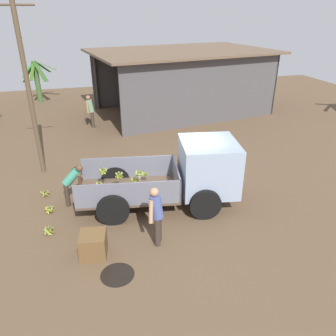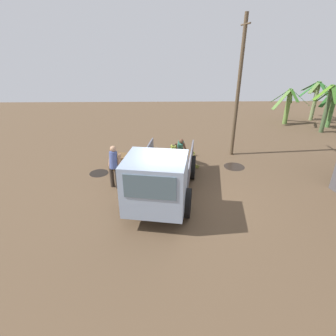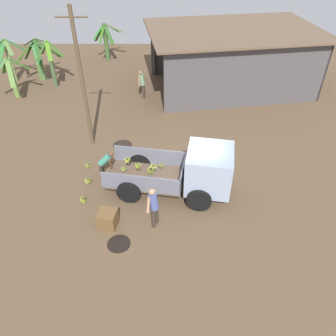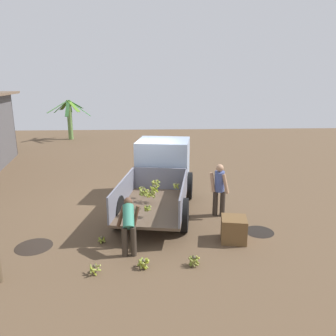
# 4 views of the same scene
# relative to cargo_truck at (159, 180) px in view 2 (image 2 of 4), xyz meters

# --- Properties ---
(ground) EXTENTS (36.00, 36.00, 0.00)m
(ground) POSITION_rel_cargo_truck_xyz_m (-0.31, 0.75, -1.10)
(ground) COLOR brown
(mud_patch_0) EXTENTS (0.93, 0.93, 0.01)m
(mud_patch_0) POSITION_rel_cargo_truck_xyz_m (-3.32, 3.38, -1.10)
(mud_patch_0) COLOR black
(mud_patch_0) RESTS_ON ground
(mud_patch_1) EXTENTS (0.81, 0.81, 0.01)m
(mud_patch_1) POSITION_rel_cargo_truck_xyz_m (-2.78, -2.62, -1.10)
(mud_patch_1) COLOR black
(mud_patch_1) RESTS_ON ground
(cargo_truck) EXTENTS (5.10, 2.70, 2.06)m
(cargo_truck) POSITION_rel_cargo_truck_xyz_m (0.00, 0.00, 0.00)
(cargo_truck) COLOR brown
(cargo_truck) RESTS_ON ground
(utility_pole) EXTENTS (1.28, 0.17, 6.24)m
(utility_pole) POSITION_rel_cargo_truck_xyz_m (-4.80, 3.60, 2.11)
(utility_pole) COLOR brown
(utility_pole) RESTS_ON ground
(banana_palm_1) EXTENTS (2.54, 2.45, 2.70)m
(banana_palm_1) POSITION_rel_cargo_truck_xyz_m (-9.42, 11.19, 0.38)
(banana_palm_1) COLOR #48773A
(banana_palm_1) RESTS_ON ground
(banana_palm_2) EXTENTS (2.38, 2.46, 2.73)m
(banana_palm_2) POSITION_rel_cargo_truck_xyz_m (-11.28, 11.01, 0.44)
(banana_palm_2) COLOR #768854
(banana_palm_2) RESTS_ON ground
(banana_palm_3) EXTENTS (1.69, 2.48, 2.90)m
(banana_palm_3) POSITION_rel_cargo_truck_xyz_m (-8.34, 10.15, 0.47)
(banana_palm_3) COLOR #435936
(banana_palm_3) RESTS_ON ground
(banana_palm_5) EXTENTS (2.11, 2.57, 2.39)m
(banana_palm_5) POSITION_rel_cargo_truck_xyz_m (-10.30, 8.65, 0.16)
(banana_palm_5) COLOR olive
(banana_palm_5) RESTS_ON ground
(banana_palm_6) EXTENTS (2.65, 2.15, 2.46)m
(banana_palm_6) POSITION_rel_cargo_truck_xyz_m (-9.63, 11.23, 0.22)
(banana_palm_6) COLOR #546F34
(banana_palm_6) RESTS_ON ground
(person_foreground_visitor) EXTENTS (0.50, 0.60, 1.67)m
(person_foreground_visitor) POSITION_rel_cargo_truck_xyz_m (-1.60, -1.70, -0.18)
(person_foreground_visitor) COLOR #362C25
(person_foreground_visitor) RESTS_ON ground
(person_worker_loading) EXTENTS (0.69, 0.60, 1.31)m
(person_worker_loading) POSITION_rel_cargo_truck_xyz_m (-3.70, 0.93, -0.34)
(person_worker_loading) COLOR #372D24
(person_worker_loading) RESTS_ON ground
(banana_bunch_on_ground_0) EXTENTS (0.29, 0.27, 0.23)m
(banana_bunch_on_ground_0) POSITION_rel_cargo_truck_xyz_m (-4.63, 1.63, -0.97)
(banana_bunch_on_ground_0) COLOR #4A4230
(banana_bunch_on_ground_0) RESTS_ON ground
(banana_bunch_on_ground_1) EXTENTS (0.22, 0.22, 0.18)m
(banana_bunch_on_ground_1) POSITION_rel_cargo_truck_xyz_m (-3.20, 1.68, -1.00)
(banana_bunch_on_ground_1) COLOR brown
(banana_bunch_on_ground_1) RESTS_ON ground
(banana_bunch_on_ground_2) EXTENTS (0.28, 0.28, 0.25)m
(banana_bunch_on_ground_2) POSITION_rel_cargo_truck_xyz_m (-4.41, -0.57, -0.97)
(banana_bunch_on_ground_2) COLOR brown
(banana_bunch_on_ground_2) RESTS_ON ground
(banana_bunch_on_ground_3) EXTENTS (0.27, 0.29, 0.23)m
(banana_bunch_on_ground_3) POSITION_rel_cargo_truck_xyz_m (-4.45, 0.57, -0.97)
(banana_bunch_on_ground_3) COLOR brown
(banana_bunch_on_ground_3) RESTS_ON ground
(wooden_crate_0) EXTENTS (0.75, 0.75, 0.64)m
(wooden_crate_0) POSITION_rel_cargo_truck_xyz_m (-3.26, -1.77, -0.78)
(wooden_crate_0) COLOR brown
(wooden_crate_0) RESTS_ON ground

